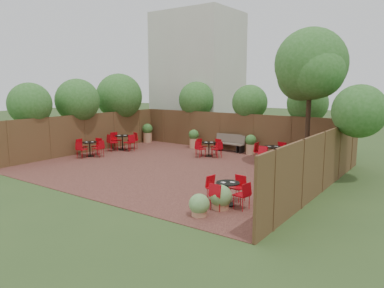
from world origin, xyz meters
The scene contains 13 objects.
ground centered at (0.00, 0.00, 0.00)m, with size 80.00×80.00×0.00m, color #354F23.
courtyard_paving centered at (0.00, 0.00, 0.01)m, with size 12.00×10.00×0.02m, color #351915.
fence_back centered at (0.00, 5.00, 1.00)m, with size 12.00×0.08×2.00m, color brown.
fence_left centered at (-6.00, 0.00, 1.00)m, with size 0.08×10.00×2.00m, color brown.
fence_right centered at (6.00, 0.00, 1.00)m, with size 0.08×10.00×2.00m, color brown.
neighbour_building centered at (-4.50, 8.00, 4.00)m, with size 5.00×4.00×8.00m, color beige.
overhang_foliage centered at (-2.98, 2.69, 2.66)m, with size 15.48×10.29×2.66m.
courtyard_tree centered at (4.39, 3.21, 4.15)m, with size 2.99×2.93×5.77m.
park_bench_left centered at (0.01, 4.62, 0.47)m, with size 1.43×0.51×0.87m.
park_bench_right centered at (-0.24, 4.62, 0.49)m, with size 1.49×0.57×0.91m.
bistro_tables centered at (0.24, 0.93, 0.45)m, with size 11.00×7.56×0.91m.
planters centered at (-0.85, 3.67, 0.59)m, with size 11.89×3.78×1.14m.
low_shrubs centered at (4.53, -2.94, 0.35)m, with size 1.68×3.00×0.75m.
Camera 1 is at (9.33, -12.01, 3.51)m, focal length 34.34 mm.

